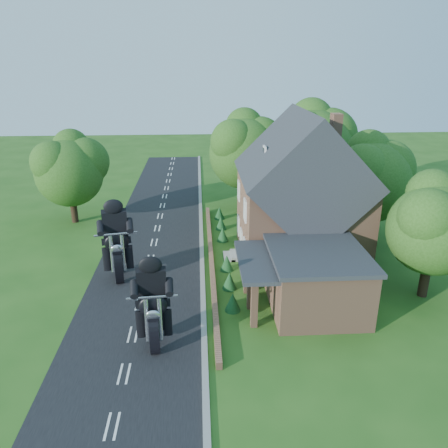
{
  "coord_description": "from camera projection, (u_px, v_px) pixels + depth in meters",
  "views": [
    {
      "loc": [
        3.55,
        -22.2,
        13.33
      ],
      "look_at": [
        5.19,
        5.37,
        2.8
      ],
      "focal_mm": 35.0,
      "sensor_mm": 36.0,
      "label": 1
    }
  ],
  "objects": [
    {
      "name": "tree_behind_left",
      "position": [
        249.0,
        147.0,
        39.64
      ],
      "size": [
        6.94,
        6.4,
        9.16
      ],
      "color": "black",
      "rests_on": "ground"
    },
    {
      "name": "shrub_e",
      "position": [
        221.0,
        223.0,
        36.08
      ],
      "size": [
        0.9,
        0.9,
        1.1
      ],
      "primitive_type": "cone",
      "color": "#133E1B",
      "rests_on": "ground"
    },
    {
      "name": "annex",
      "position": [
        314.0,
        279.0,
        24.43
      ],
      "size": [
        7.05,
        5.94,
        3.44
      ],
      "color": "#9A694E",
      "rests_on": "ground"
    },
    {
      "name": "garden_wall",
      "position": [
        211.0,
        261.0,
        30.09
      ],
      "size": [
        0.3,
        22.0,
        0.4
      ],
      "primitive_type": "cube",
      "color": "#9A694E",
      "rests_on": "ground"
    },
    {
      "name": "kerb",
      "position": [
        203.0,
        301.0,
        25.44
      ],
      "size": [
        0.3,
        80.0,
        0.12
      ],
      "primitive_type": "cube",
      "color": "gray",
      "rests_on": "ground"
    },
    {
      "name": "tree_behind_house",
      "position": [
        317.0,
        143.0,
        38.88
      ],
      "size": [
        7.81,
        7.2,
        10.08
      ],
      "color": "black",
      "rests_on": "ground"
    },
    {
      "name": "shrub_d",
      "position": [
        223.0,
        234.0,
        33.75
      ],
      "size": [
        0.9,
        0.9,
        1.1
      ],
      "primitive_type": "cone",
      "color": "#133E1B",
      "rests_on": "ground"
    },
    {
      "name": "motorcycle_follow",
      "position": [
        119.0,
        267.0,
        27.91
      ],
      "size": [
        0.75,
        1.79,
        1.62
      ],
      "primitive_type": null,
      "rotation": [
        0.0,
        0.0,
        3.33
      ],
      "color": "black",
      "rests_on": "ground"
    },
    {
      "name": "shrub_c",
      "position": [
        227.0,
        263.0,
        29.09
      ],
      "size": [
        0.9,
        0.9,
        1.1
      ],
      "primitive_type": "cone",
      "color": "#133E1B",
      "rests_on": "ground"
    },
    {
      "name": "tree_far_road",
      "position": [
        73.0,
        167.0,
        36.31
      ],
      "size": [
        6.08,
        5.6,
        7.84
      ],
      "color": "black",
      "rests_on": "ground"
    },
    {
      "name": "motorcycle_lead",
      "position": [
        155.0,
        333.0,
        21.34
      ],
      "size": [
        0.52,
        1.62,
        1.48
      ],
      "primitive_type": null,
      "rotation": [
        0.0,
        0.0,
        3.22
      ],
      "color": "black",
      "rests_on": "ground"
    },
    {
      "name": "ground",
      "position": [
        140.0,
        304.0,
        25.26
      ],
      "size": [
        120.0,
        120.0,
        0.0
      ],
      "primitive_type": "plane",
      "color": "#255116",
      "rests_on": "ground"
    },
    {
      "name": "shrub_f",
      "position": [
        219.0,
        213.0,
        38.42
      ],
      "size": [
        0.9,
        0.9,
        1.1
      ],
      "primitive_type": "cone",
      "color": "#133E1B",
      "rests_on": "ground"
    },
    {
      "name": "shrub_b",
      "position": [
        229.0,
        281.0,
        26.76
      ],
      "size": [
        0.9,
        0.9,
        1.1
      ],
      "primitive_type": "cone",
      "color": "#133E1B",
      "rests_on": "ground"
    },
    {
      "name": "shrub_a",
      "position": [
        233.0,
        302.0,
        24.43
      ],
      "size": [
        0.9,
        0.9,
        1.1
      ],
      "primitive_type": "cone",
      "color": "#133E1B",
      "rests_on": "ground"
    },
    {
      "name": "tree_house_right",
      "position": [
        375.0,
        175.0,
        32.37
      ],
      "size": [
        6.51,
        6.0,
        8.4
      ],
      "color": "black",
      "rests_on": "ground"
    },
    {
      "name": "road",
      "position": [
        140.0,
        304.0,
        25.26
      ],
      "size": [
        7.0,
        80.0,
        0.02
      ],
      "primitive_type": "cube",
      "color": "black",
      "rests_on": "ground"
    },
    {
      "name": "tree_annex_side",
      "position": [
        440.0,
        221.0,
        24.63
      ],
      "size": [
        5.64,
        5.2,
        7.48
      ],
      "color": "black",
      "rests_on": "ground"
    },
    {
      "name": "house",
      "position": [
        301.0,
        198.0,
        29.89
      ],
      "size": [
        9.54,
        8.64,
        10.24
      ],
      "color": "#9A694E",
      "rests_on": "ground"
    }
  ]
}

